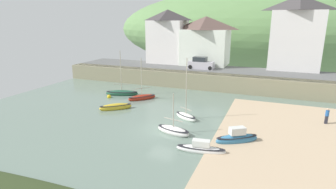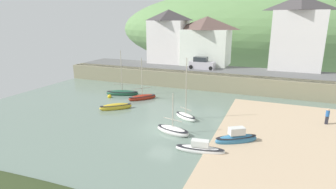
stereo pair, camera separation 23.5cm
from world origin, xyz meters
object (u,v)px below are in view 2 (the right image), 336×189
sailboat_white_hull (122,93)px  parked_car_near_slipway (202,64)px  dinghy_open_wooden (173,130)px  fishing_boat_green (200,149)px  person_on_slipway (327,116)px  waterfront_building_centre (206,40)px  sailboat_nearest_shore (142,97)px  sailboat_far_left (186,116)px  mooring_buoy (110,96)px  waterfront_building_left (169,36)px  sailboat_blue_trim (236,138)px  waterfront_building_right (297,33)px  motorboat_with_cabin (116,107)px

sailboat_white_hull → parked_car_near_slipway: bearing=35.0°
dinghy_open_wooden → parked_car_near_slipway: 21.53m
dinghy_open_wooden → fishing_boat_green: 4.25m
fishing_boat_green → person_on_slipway: (10.16, 10.34, 0.70)m
waterfront_building_centre → sailboat_nearest_shore: waterfront_building_centre is taller
sailboat_far_left → person_on_slipway: sailboat_far_left is taller
sailboat_nearest_shore → mooring_buoy: bearing=143.3°
sailboat_white_hull → waterfront_building_left: bearing=69.0°
sailboat_nearest_shore → fishing_boat_green: sailboat_nearest_shore is taller
sailboat_far_left → sailboat_blue_trim: bearing=-3.3°
sailboat_far_left → waterfront_building_right: bearing=93.7°
fishing_boat_green → parked_car_near_slipway: 24.76m
waterfront_building_centre → motorboat_with_cabin: bearing=-103.5°
waterfront_building_right → person_on_slipway: bearing=-81.3°
parked_car_near_slipway → waterfront_building_centre: bearing=97.6°
waterfront_building_right → sailboat_far_left: bearing=-116.8°
waterfront_building_centre → sailboat_blue_trim: (9.32, -25.42, -6.25)m
mooring_buoy → sailboat_blue_trim: bearing=-23.3°
sailboat_white_hull → sailboat_blue_trim: 19.65m
sailboat_far_left → parked_car_near_slipway: size_ratio=1.61×
waterfront_building_centre → waterfront_building_right: (14.32, -0.00, 1.53)m
waterfront_building_centre → sailboat_white_hull: size_ratio=1.31×
waterfront_building_centre → waterfront_building_right: size_ratio=0.73×
motorboat_with_cabin → sailboat_blue_trim: size_ratio=0.94×
parked_car_near_slipway → mooring_buoy: bearing=-123.4°
dinghy_open_wooden → fishing_boat_green: size_ratio=0.99×
sailboat_blue_trim → mooring_buoy: size_ratio=6.88×
waterfront_building_right → dinghy_open_wooden: (-10.75, -25.61, -7.89)m
motorboat_with_cabin → dinghy_open_wooden: 9.66m
waterfront_building_left → parked_car_near_slipway: (7.65, -4.50, -4.05)m
waterfront_building_centre → mooring_buoy: bearing=-116.1°
motorboat_with_cabin → sailboat_far_left: (8.66, 0.04, 0.03)m
sailboat_white_hull → person_on_slipway: sailboat_white_hull is taller
sailboat_blue_trim → sailboat_far_left: (-5.85, 3.91, -0.09)m
waterfront_building_right → mooring_buoy: 30.08m
motorboat_with_cabin → dinghy_open_wooden: (8.76, -4.06, -0.00)m
waterfront_building_centre → sailboat_far_left: size_ratio=1.25×
fishing_boat_green → sailboat_far_left: (-3.44, 6.73, 0.02)m
motorboat_with_cabin → sailboat_far_left: 8.66m
waterfront_building_right → sailboat_white_hull: waterfront_building_right is taller
sailboat_blue_trim → sailboat_nearest_shore: sailboat_nearest_shore is taller
motorboat_with_cabin → sailboat_far_left: bearing=-40.8°
waterfront_building_centre → mooring_buoy: 20.72m
fishing_boat_green → motorboat_with_cabin: bearing=143.2°
dinghy_open_wooden → sailboat_white_hull: (-11.37, 9.83, 0.01)m
motorboat_with_cabin → parked_car_near_slipway: (5.69, 17.05, 2.92)m
waterfront_building_centre → person_on_slipway: 25.37m
waterfront_building_centre → parked_car_near_slipway: 5.68m
sailboat_white_hull → sailboat_blue_trim: bearing=-48.0°
parked_car_near_slipway → dinghy_open_wooden: bearing=-80.3°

